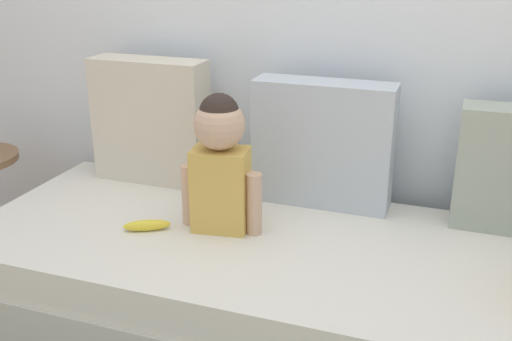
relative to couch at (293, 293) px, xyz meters
The scene contains 6 objects.
ground_plane 0.20m from the couch, ahead, with size 12.00×12.00×0.00m, color #93704C.
couch is the anchor object (origin of this frame).
throw_pillow_left 0.96m from the couch, 153.52° to the left, with size 0.49×0.16×0.53m, color beige.
throw_pillow_center 0.58m from the couch, 90.00° to the left, with size 0.54×0.16×0.49m, color #B2BCC6.
toddler 0.55m from the couch, behind, with size 0.31×0.18×0.50m.
banana 0.58m from the couch, behind, with size 0.17×0.04×0.04m, color yellow.
Camera 1 is at (0.50, -1.78, 1.37)m, focal length 41.84 mm.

